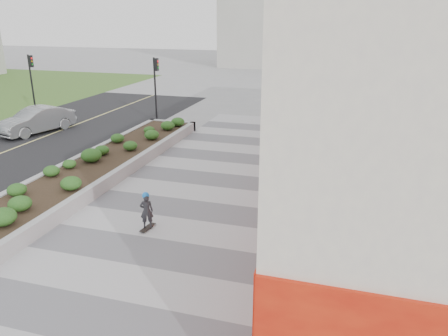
% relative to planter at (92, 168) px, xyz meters
% --- Properties ---
extents(ground, '(160.00, 160.00, 0.00)m').
position_rel_planter_xyz_m(ground, '(5.50, -7.00, -0.42)').
color(ground, gray).
rests_on(ground, ground).
extents(walkway, '(8.00, 36.00, 0.01)m').
position_rel_planter_xyz_m(walkway, '(5.50, -4.00, -0.41)').
color(walkway, '#A8A8AD').
rests_on(walkway, ground).
extents(building, '(6.04, 24.08, 8.00)m').
position_rel_planter_xyz_m(building, '(12.48, 1.98, 3.56)').
color(building, silver).
rests_on(building, ground).
extents(planter, '(3.00, 18.00, 0.90)m').
position_rel_planter_xyz_m(planter, '(0.00, 0.00, 0.00)').
color(planter, '#9E9EA0').
rests_on(planter, ground).
extents(traffic_signal_near, '(0.33, 0.28, 4.20)m').
position_rel_planter_xyz_m(traffic_signal_near, '(-1.73, 10.50, 2.34)').
color(traffic_signal_near, black).
rests_on(traffic_signal_near, ground).
extents(traffic_signal_far, '(0.33, 0.28, 4.20)m').
position_rel_planter_xyz_m(traffic_signal_far, '(-10.93, 10.00, 2.34)').
color(traffic_signal_far, black).
rests_on(traffic_signal_far, ground).
extents(manhole_cover, '(0.44, 0.44, 0.01)m').
position_rel_planter_xyz_m(manhole_cover, '(6.00, -4.00, -0.42)').
color(manhole_cover, '#595654').
rests_on(manhole_cover, ground).
extents(skateboarder, '(0.51, 0.74, 1.33)m').
position_rel_planter_xyz_m(skateboarder, '(4.52, -3.87, 0.26)').
color(skateboarder, beige).
rests_on(skateboarder, ground).
extents(car_silver, '(2.86, 4.90, 1.53)m').
position_rel_planter_xyz_m(car_silver, '(-7.48, 5.78, 0.34)').
color(car_silver, gray).
rests_on(car_silver, ground).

